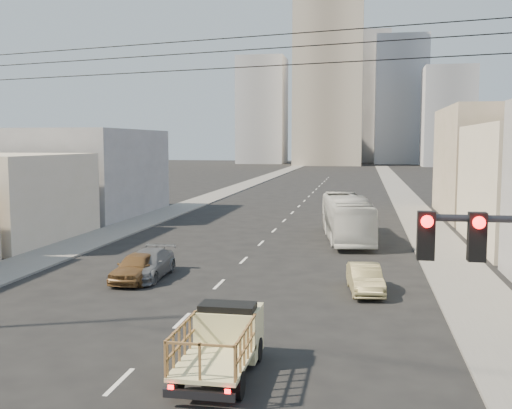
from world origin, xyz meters
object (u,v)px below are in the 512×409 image
(sedan_brown, at_px, (138,267))
(flatbed_pickup, at_px, (221,338))
(city_bus, at_px, (347,218))
(sedan_tan, at_px, (365,279))
(sedan_grey, at_px, (147,264))

(sedan_brown, bearing_deg, flatbed_pickup, -56.42)
(city_bus, relative_size, sedan_brown, 2.69)
(sedan_tan, height_order, sedan_grey, sedan_grey)
(sedan_tan, bearing_deg, sedan_grey, 166.96)
(sedan_brown, bearing_deg, sedan_tan, -0.41)
(city_bus, relative_size, sedan_tan, 2.87)
(sedan_brown, distance_m, sedan_tan, 11.06)
(city_bus, bearing_deg, sedan_brown, -131.78)
(city_bus, xyz_separation_m, sedan_brown, (-9.78, -14.49, -0.85))
(sedan_grey, bearing_deg, city_bus, 54.01)
(sedan_grey, bearing_deg, sedan_brown, -107.56)
(sedan_brown, height_order, sedan_grey, sedan_brown)
(flatbed_pickup, relative_size, sedan_tan, 1.13)
(city_bus, distance_m, sedan_brown, 17.50)
(sedan_brown, bearing_deg, city_bus, 57.34)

